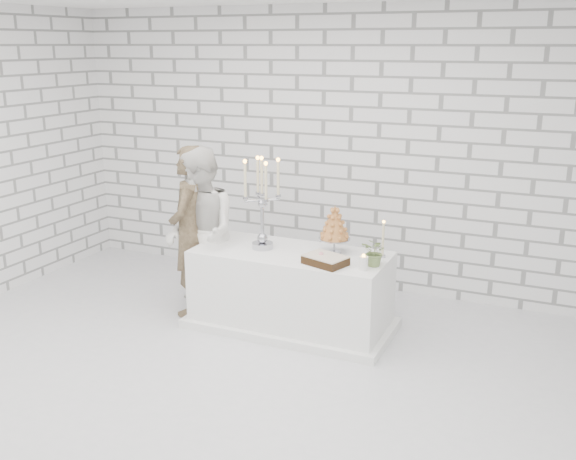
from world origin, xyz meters
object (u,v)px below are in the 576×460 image
at_px(bride, 201,233).
at_px(croquembouche, 335,229).
at_px(cake_table, 291,290).
at_px(candelabra, 262,203).
at_px(groom, 190,231).

height_order(bride, croquembouche, bride).
distance_m(cake_table, candelabra, 0.86).
relative_size(cake_table, croquembouche, 4.00).
height_order(cake_table, bride, bride).
height_order(candelabra, croquembouche, candelabra).
height_order(groom, bride, groom).
bearing_deg(candelabra, groom, -177.17).
distance_m(cake_table, croquembouche, 0.72).
distance_m(bride, candelabra, 0.74).
relative_size(bride, candelabra, 1.91).
bearing_deg(bride, croquembouche, 49.59).
bearing_deg(croquembouche, groom, -172.96).
relative_size(bride, croquembouche, 3.71).
distance_m(cake_table, bride, 1.04).
xyz_separation_m(cake_table, candelabra, (-0.29, -0.01, 0.81)).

